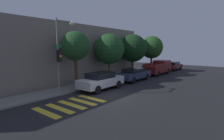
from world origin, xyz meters
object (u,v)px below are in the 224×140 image
object	(u,v)px
traffic_light_pole	(62,48)
sedan_middle	(134,74)
tree_near_corner	(75,46)
tree_midblock	(109,49)
pickup_truck	(158,67)
tree_behind_truck	(152,47)
sedan_near_corner	(101,80)
tree_far_end	(133,48)
sedan_far_end	(173,66)

from	to	relation	value
traffic_light_pole	sedan_middle	world-z (taller)	traffic_light_pole
tree_near_corner	tree_midblock	xyz separation A→B (m)	(4.73, -0.00, -0.28)
pickup_truck	tree_near_corner	xyz separation A→B (m)	(-12.99, 2.17, 2.86)
pickup_truck	tree_behind_truck	distance (m)	4.15
sedan_near_corner	tree_far_end	distance (m)	9.30
traffic_light_pole	sedan_near_corner	distance (m)	4.37
sedan_far_end	tree_near_corner	xyz separation A→B (m)	(-18.77, 2.17, 3.07)
sedan_near_corner	sedan_middle	distance (m)	5.47
pickup_truck	tree_near_corner	bearing A→B (deg)	170.52
tree_near_corner	tree_far_end	size ratio (longest dim) A/B	0.94
tree_far_end	tree_behind_truck	distance (m)	5.56
tree_behind_truck	tree_midblock	bearing A→B (deg)	-180.00
pickup_truck	tree_midblock	world-z (taller)	tree_midblock
traffic_light_pole	sedan_far_end	xyz separation A→B (m)	(20.85, -1.27, -2.91)
pickup_truck	sedan_far_end	size ratio (longest dim) A/B	1.19
sedan_near_corner	pickup_truck	bearing A→B (deg)	0.00
tree_midblock	tree_near_corner	bearing A→B (deg)	180.00
traffic_light_pole	tree_near_corner	xyz separation A→B (m)	(2.08, 0.90, 0.16)
sedan_middle	tree_near_corner	size ratio (longest dim) A/B	0.91
sedan_middle	tree_far_end	bearing A→B (deg)	34.79
tree_near_corner	tree_midblock	size ratio (longest dim) A/B	0.99
sedan_middle	tree_behind_truck	distance (m)	9.44
tree_midblock	tree_far_end	bearing A→B (deg)	0.00
tree_midblock	tree_behind_truck	distance (m)	10.41
sedan_middle	tree_far_end	xyz separation A→B (m)	(3.12, 2.17, 2.87)
traffic_light_pole	tree_behind_truck	world-z (taller)	traffic_light_pole
pickup_truck	tree_behind_truck	bearing A→B (deg)	45.24
tree_near_corner	traffic_light_pole	bearing A→B (deg)	-156.64
sedan_far_end	tree_far_end	distance (m)	9.87
sedan_far_end	tree_far_end	xyz separation A→B (m)	(-9.19, 2.17, 2.87)
traffic_light_pole	sedan_near_corner	xyz separation A→B (m)	(3.07, -1.27, -2.84)
sedan_middle	tree_near_corner	xyz separation A→B (m)	(-6.46, 2.17, 3.06)
traffic_light_pole	sedan_middle	xyz separation A→B (m)	(8.54, -1.27, -2.90)
tree_near_corner	sedan_far_end	bearing A→B (deg)	-6.59
traffic_light_pole	tree_near_corner	bearing A→B (deg)	23.36
sedan_near_corner	tree_midblock	distance (m)	5.11
traffic_light_pole	sedan_near_corner	bearing A→B (deg)	-22.51
sedan_near_corner	tree_far_end	xyz separation A→B (m)	(8.60, 2.17, 2.81)
sedan_far_end	tree_midblock	distance (m)	14.47
pickup_truck	tree_behind_truck	world-z (taller)	tree_behind_truck
tree_near_corner	tree_midblock	distance (m)	4.74
tree_near_corner	tree_behind_truck	distance (m)	15.14
sedan_middle	tree_far_end	world-z (taller)	tree_far_end
traffic_light_pole	tree_midblock	xyz separation A→B (m)	(6.81, 0.90, -0.12)
traffic_light_pole	tree_midblock	distance (m)	6.87
sedan_far_end	tree_far_end	bearing A→B (deg)	166.71
sedan_middle	tree_behind_truck	world-z (taller)	tree_behind_truck
sedan_near_corner	tree_near_corner	size ratio (longest dim) A/B	0.86
sedan_middle	tree_midblock	bearing A→B (deg)	128.53
sedan_near_corner	tree_midblock	world-z (taller)	tree_midblock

